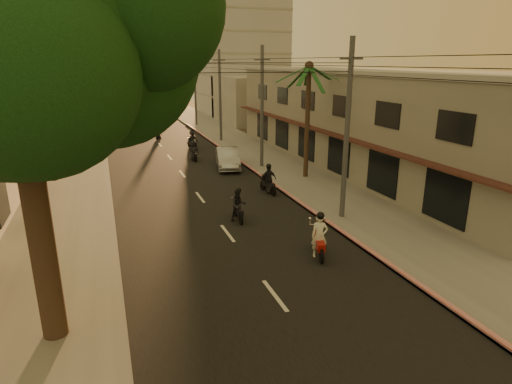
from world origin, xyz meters
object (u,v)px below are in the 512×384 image
scooter_mid_a (238,206)px  scooter_far_a (194,152)px  parked_car (228,158)px  broadleaf_tree (28,35)px  scooter_mid_b (268,180)px  palm_tree (309,73)px  scooter_red (319,237)px  scooter_far_c (158,133)px  scooter_far_b (193,140)px

scooter_mid_a → scooter_far_a: (0.71, 14.55, -0.05)m
scooter_mid_a → parked_car: size_ratio=0.38×
parked_car → broadleaf_tree: bearing=-108.0°
scooter_mid_b → parked_car: (-0.53, 7.28, -0.09)m
scooter_mid_a → scooter_far_a: scooter_mid_a is taller
broadleaf_tree → scooter_mid_b: bearing=46.2°
broadleaf_tree → scooter_mid_b: (10.81, 11.28, -7.62)m
scooter_mid_b → palm_tree: bearing=26.8°
palm_tree → scooter_red: palm_tree is taller
palm_tree → parked_car: (-4.33, 4.71, -6.39)m
palm_tree → scooter_far_c: size_ratio=4.92×
broadleaf_tree → parked_car: 22.58m
broadleaf_tree → scooter_mid_a: 13.06m
palm_tree → scooter_mid_b: size_ratio=4.25×
palm_tree → scooter_far_b: bearing=113.1°
scooter_mid_a → scooter_far_b: 19.28m
scooter_mid_a → scooter_far_c: 25.41m
scooter_far_a → scooter_far_b: 4.74m
parked_car → scooter_far_c: 14.57m
scooter_red → scooter_far_b: 24.37m
scooter_red → scooter_far_c: 30.67m
broadleaf_tree → scooter_mid_a: bearing=43.8°
scooter_far_a → parked_car: bearing=-58.6°
scooter_mid_b → parked_car: bearing=86.9°
scooter_red → scooter_far_b: size_ratio=1.03×
scooter_red → parked_car: size_ratio=0.41×
palm_tree → scooter_far_b: size_ratio=4.24×
scooter_mid_a → broadleaf_tree: bearing=-131.5°
broadleaf_tree → scooter_far_c: (6.83, 32.72, -7.73)m
scooter_mid_a → scooter_red: bearing=-65.0°
scooter_red → scooter_far_c: scooter_red is taller
broadleaf_tree → scooter_mid_a: (7.63, 7.32, -7.66)m
scooter_far_a → scooter_far_c: scooter_far_a is taller
parked_car → scooter_far_c: bearing=114.7°
parked_car → scooter_far_c: (-3.46, 14.15, -0.02)m
scooter_red → scooter_far_a: 19.74m
scooter_far_c → scooter_far_b: bearing=-58.1°
palm_tree → scooter_red: bearing=-113.5°
scooter_red → parked_car: 16.41m
scooter_far_b → scooter_far_c: 6.62m
scooter_mid_a → scooter_far_a: 14.57m
palm_tree → scooter_mid_a: bearing=-136.9°
scooter_mid_b → scooter_far_c: 21.80m
palm_tree → scooter_mid_a: palm_tree is taller
scooter_mid_a → scooter_far_b: size_ratio=0.95×
palm_tree → parked_car: bearing=132.6°
parked_car → palm_tree: bearing=-36.5°
scooter_mid_a → scooter_far_c: size_ratio=1.10×
scooter_red → scooter_far_c: (-2.71, 30.55, -0.14)m
scooter_red → scooter_mid_a: 5.49m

